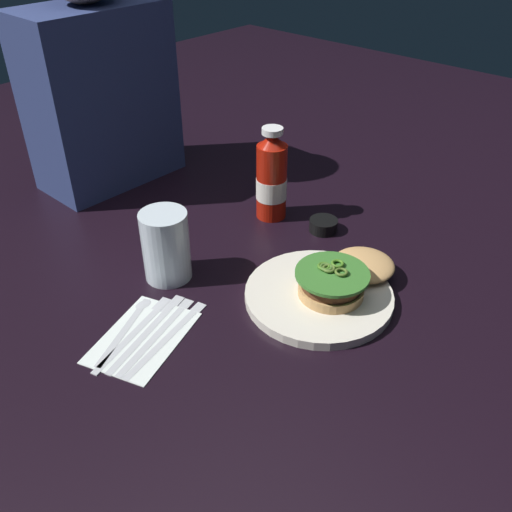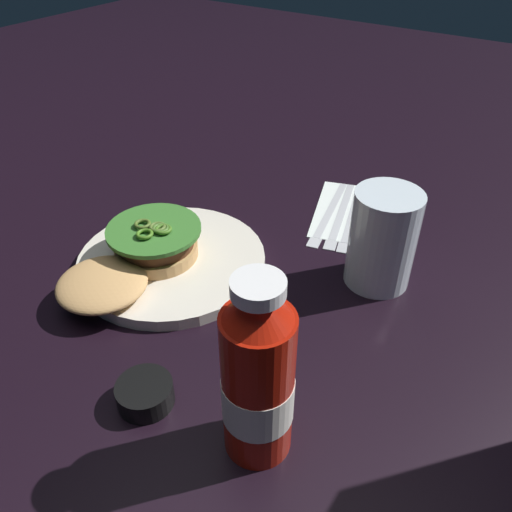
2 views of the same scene
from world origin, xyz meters
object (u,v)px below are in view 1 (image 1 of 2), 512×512
Objects in this scene: diner_person at (97,72)px; spoon_utensil at (132,319)px; napkin at (143,337)px; dinner_plate at (319,295)px; table_knife at (161,329)px; fork_utensil at (140,325)px; burger_sandwich at (345,275)px; water_glass at (166,246)px; butter_knife at (152,326)px; ketchup_bottle at (272,179)px; steak_knife at (172,332)px; condiment_cup at (323,225)px.

spoon_utensil is at bearing -122.48° from diner_person.
dinner_plate is at bearing -28.97° from napkin.
fork_utensil is at bearing 119.15° from table_knife.
burger_sandwich is 0.72m from diner_person.
water_glass is at bearing 45.17° from table_knife.
spoon_utensil is at bearing -157.30° from water_glass.
napkin is 0.05m from spoon_utensil.
butter_knife is 1.02× the size of fork_utensil.
ketchup_bottle is 0.46m from diner_person.
steak_knife is at bearing -37.44° from napkin.
ketchup_bottle reaches higher than table_knife.
fork_utensil is 1.21× the size of spoon_utensil.
condiment_cup is at bearing -2.26° from napkin.
napkin is 0.03m from butter_knife.
napkin is at bearing -144.54° from water_glass.
burger_sandwich is 1.08× the size of fork_utensil.
diner_person is at bearing 90.43° from burger_sandwich.
steak_knife is (-0.42, -0.01, -0.01)m from condiment_cup.
ketchup_bottle is at bearing 1.01° from water_glass.
diner_person is at bearing 60.50° from butter_knife.
ketchup_bottle is 1.52× the size of water_glass.
fork_utensil is 0.63m from diner_person.
condiment_cup is (0.03, -0.12, -0.08)m from ketchup_bottle.
steak_knife is at bearing 152.53° from dinner_plate.
napkin is (-0.27, 0.15, -0.01)m from dinner_plate.
condiment_cup is 0.45m from spoon_utensil.
diner_person is (0.29, 0.51, 0.25)m from butter_knife.
burger_sandwich reaches higher than steak_knife.
burger_sandwich is 0.32m from water_glass.
ketchup_bottle is at bearing 57.29° from dinner_plate.
butter_knife is at bearing 147.30° from dinner_plate.
spoon_utensil reaches higher than napkin.
steak_knife is (0.04, -0.03, 0.00)m from napkin.
table_knife is 0.35× the size of diner_person.
dinner_plate is at bearing -27.47° from steak_knife.
water_glass reaches higher than fork_utensil.
fork_utensil is (-0.30, 0.19, -0.03)m from burger_sandwich.
butter_knife is at bearing -141.33° from water_glass.
napkin is at bearing -162.60° from butter_knife.
spoon_utensil is (-0.45, 0.06, -0.01)m from condiment_cup.
condiment_cup is (0.14, 0.15, -0.02)m from burger_sandwich.
dinner_plate is 1.95× the size of water_glass.
spoon_utensil is (-0.02, 0.06, -0.00)m from table_knife.
napkin is 0.91× the size of fork_utensil.
ketchup_bottle is 0.43m from table_knife.
water_glass is 0.23× the size of diner_person.
dinner_plate is 0.71m from diner_person.
water_glass is at bearing 38.67° from butter_knife.
butter_knife is (0.02, 0.01, 0.00)m from napkin.
table_knife is (-0.43, 0.01, -0.01)m from condiment_cup.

